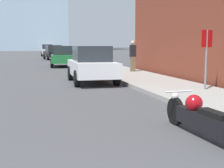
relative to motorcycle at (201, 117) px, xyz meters
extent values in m
cube|color=gray|center=(2.31, 35.62, -0.30)|extent=(2.89, 240.00, 0.15)
cylinder|color=black|center=(-0.05, 0.97, -0.08)|extent=(0.13, 0.60, 0.60)
cube|color=black|center=(0.00, -0.05, -0.06)|extent=(0.32, 1.57, 0.31)
sphere|color=#9E0C14|center=(-0.01, 0.26, 0.23)|extent=(0.34, 0.34, 0.34)
cube|color=black|center=(0.02, -0.38, 0.15)|extent=(0.25, 0.72, 0.10)
sphere|color=silver|center=(-0.05, 1.01, 0.25)|extent=(0.16, 0.16, 0.16)
cylinder|color=silver|center=(-0.04, 0.86, 0.37)|extent=(0.62, 0.07, 0.04)
cube|color=silver|center=(-0.33, 8.88, 0.29)|extent=(1.88, 4.11, 0.64)
cube|color=#23282D|center=(-0.33, 8.88, 0.96)|extent=(1.57, 1.99, 0.69)
cylinder|color=black|center=(-1.15, 10.16, -0.03)|extent=(0.22, 0.71, 0.70)
cylinder|color=black|center=(0.55, 10.12, -0.03)|extent=(0.22, 0.71, 0.70)
cylinder|color=black|center=(-1.21, 7.64, -0.03)|extent=(0.22, 0.71, 0.70)
cylinder|color=black|center=(0.49, 7.60, -0.03)|extent=(0.22, 0.71, 0.70)
cube|color=#1E6B33|center=(-0.45, 19.84, 0.28)|extent=(2.18, 4.05, 0.60)
cube|color=#23282D|center=(-0.45, 19.84, 0.92)|extent=(1.72, 2.00, 0.69)
cylinder|color=black|center=(-1.21, 21.12, -0.03)|extent=(0.26, 0.72, 0.71)
cylinder|color=black|center=(0.52, 20.96, -0.03)|extent=(0.26, 0.72, 0.71)
cylinder|color=black|center=(-1.43, 18.72, -0.03)|extent=(0.26, 0.72, 0.71)
cylinder|color=black|center=(0.30, 18.56, -0.03)|extent=(0.26, 0.72, 0.71)
cube|color=black|center=(-0.27, 32.07, 0.26)|extent=(2.25, 4.57, 0.62)
cube|color=#23282D|center=(-0.27, 32.07, 0.94)|extent=(1.76, 2.26, 0.75)
cylinder|color=black|center=(-1.27, 33.35, -0.05)|extent=(0.26, 0.67, 0.65)
cylinder|color=black|center=(0.48, 33.52, -0.05)|extent=(0.26, 0.67, 0.65)
cylinder|color=black|center=(-1.01, 30.63, -0.05)|extent=(0.26, 0.67, 0.65)
cylinder|color=black|center=(0.74, 30.79, -0.05)|extent=(0.26, 0.67, 0.65)
cube|color=#BCBCC1|center=(-0.31, 43.86, 0.34)|extent=(1.84, 4.18, 0.73)
cube|color=#23282D|center=(-0.31, 43.86, 1.06)|extent=(1.53, 2.02, 0.71)
cylinder|color=black|center=(-1.12, 45.16, -0.02)|extent=(0.21, 0.71, 0.71)
cylinder|color=black|center=(0.55, 45.13, -0.02)|extent=(0.21, 0.71, 0.71)
cylinder|color=black|center=(-1.17, 42.59, -0.02)|extent=(0.21, 0.71, 0.71)
cylinder|color=black|center=(0.50, 42.56, -0.02)|extent=(0.21, 0.71, 0.71)
cylinder|color=slate|center=(2.98, 4.72, 0.82)|extent=(0.07, 0.07, 2.11)
cube|color=red|center=(2.98, 4.72, 1.58)|extent=(0.57, 0.26, 0.60)
cube|color=brown|center=(2.91, 12.58, 0.21)|extent=(0.29, 0.20, 0.88)
cube|color=black|center=(2.91, 12.58, 1.00)|extent=(0.36, 0.20, 0.70)
sphere|color=tan|center=(2.91, 12.58, 1.48)|extent=(0.26, 0.26, 0.26)
camera|label=1|loc=(-3.11, -5.12, 1.36)|focal=50.00mm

